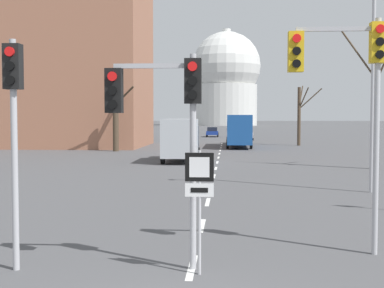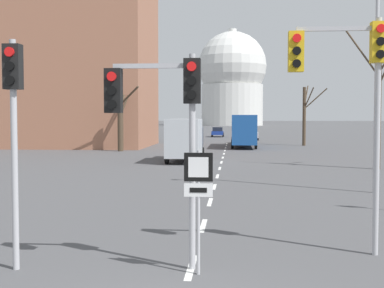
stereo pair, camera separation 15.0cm
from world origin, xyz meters
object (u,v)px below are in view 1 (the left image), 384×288
(traffic_signal_near_right, at_px, (350,76))
(sedan_mid_centre, at_px, (246,134))
(route_sign_post, at_px, (199,190))
(delivery_truck, at_px, (181,138))
(traffic_signal_centre_tall, at_px, (165,107))
(traffic_signal_near_left, at_px, (14,110))
(sedan_near_right, at_px, (236,137))
(sedan_near_left, at_px, (212,132))
(street_lamp_right, at_px, (363,62))
(city_bus, at_px, (239,128))

(traffic_signal_near_right, distance_m, sedan_mid_centre, 62.73)
(route_sign_post, relative_size, delivery_truck, 0.36)
(sedan_mid_centre, distance_m, delivery_truck, 36.83)
(delivery_truck, bearing_deg, traffic_signal_centre_tall, -85.67)
(traffic_signal_centre_tall, bearing_deg, traffic_signal_near_left, -174.31)
(traffic_signal_centre_tall, distance_m, traffic_signal_near_left, 3.22)
(sedan_near_right, bearing_deg, sedan_near_left, 99.42)
(traffic_signal_centre_tall, xyz_separation_m, delivery_truck, (-2.11, 27.85, -1.83))
(sedan_near_right, relative_size, sedan_mid_centre, 0.91)
(sedan_near_left, bearing_deg, route_sign_post, -88.49)
(traffic_signal_near_left, xyz_separation_m, delivery_truck, (1.10, 28.17, -1.76))
(traffic_signal_near_right, xyz_separation_m, delivery_truck, (-6.36, 26.30, -2.59))
(sedan_mid_centre, bearing_deg, traffic_signal_near_right, -89.67)
(traffic_signal_near_right, height_order, sedan_mid_centre, traffic_signal_near_right)
(sedan_near_right, bearing_deg, street_lamp_right, -83.40)
(delivery_truck, bearing_deg, sedan_near_right, 80.76)
(sedan_mid_centre, xyz_separation_m, city_bus, (-1.39, -17.60, 1.18))
(traffic_signal_centre_tall, xyz_separation_m, sedan_near_right, (2.26, 54.69, -2.72))
(street_lamp_right, relative_size, sedan_near_left, 2.24)
(traffic_signal_near_left, bearing_deg, sedan_mid_centre, 83.72)
(street_lamp_right, bearing_deg, traffic_signal_near_right, -105.19)
(traffic_signal_near_left, distance_m, delivery_truck, 28.24)
(street_lamp_right, relative_size, sedan_near_right, 2.45)
(traffic_signal_near_right, xyz_separation_m, sedan_mid_centre, (-0.36, 62.63, -3.42))
(street_lamp_right, distance_m, sedan_near_right, 42.97)
(traffic_signal_centre_tall, height_order, delivery_truck, traffic_signal_centre_tall)
(traffic_signal_near_right, xyz_separation_m, street_lamp_right, (2.91, 10.74, 1.40))
(traffic_signal_centre_tall, xyz_separation_m, traffic_signal_near_right, (4.25, 1.55, 0.76))
(traffic_signal_near_left, relative_size, street_lamp_right, 0.53)
(traffic_signal_centre_tall, bearing_deg, sedan_mid_centre, 86.53)
(traffic_signal_near_right, distance_m, route_sign_post, 4.70)
(sedan_mid_centre, bearing_deg, street_lamp_right, -86.39)
(traffic_signal_near_right, bearing_deg, traffic_signal_centre_tall, -159.99)
(city_bus, bearing_deg, delivery_truck, -103.81)
(route_sign_post, bearing_deg, city_bus, 87.90)
(traffic_signal_centre_tall, distance_m, delivery_truck, 27.99)
(traffic_signal_near_left, height_order, city_bus, traffic_signal_near_left)
(traffic_signal_centre_tall, distance_m, sedan_near_left, 75.81)
(street_lamp_right, bearing_deg, traffic_signal_near_left, -129.46)
(city_bus, bearing_deg, sedan_near_right, 91.68)
(traffic_signal_near_left, distance_m, sedan_near_right, 55.35)
(sedan_near_right, relative_size, delivery_truck, 0.53)
(traffic_signal_centre_tall, height_order, street_lamp_right, street_lamp_right)
(traffic_signal_near_left, xyz_separation_m, city_bus, (5.70, 46.90, -1.41))
(traffic_signal_near_right, height_order, route_sign_post, traffic_signal_near_right)
(route_sign_post, height_order, delivery_truck, delivery_truck)
(traffic_signal_near_left, bearing_deg, traffic_signal_near_right, 14.05)
(sedan_mid_centre, bearing_deg, traffic_signal_centre_tall, -93.47)
(traffic_signal_centre_tall, bearing_deg, route_sign_post, -26.90)
(traffic_signal_centre_tall, bearing_deg, city_bus, 86.93)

